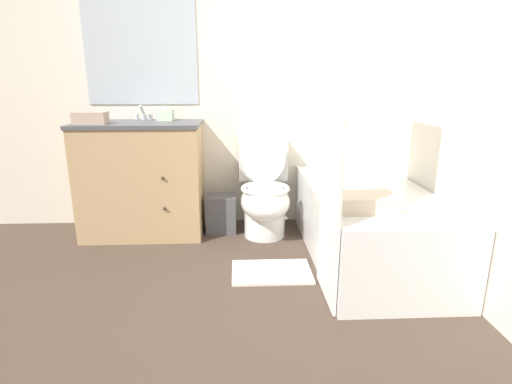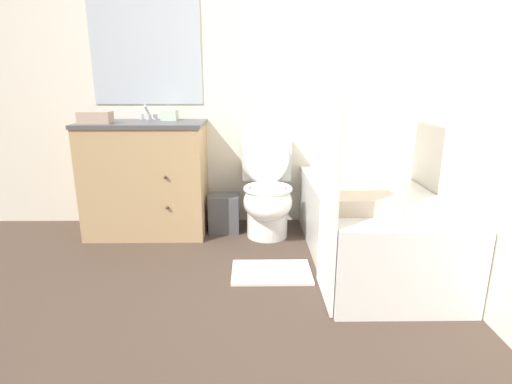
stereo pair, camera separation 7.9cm
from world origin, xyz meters
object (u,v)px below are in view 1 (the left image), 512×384
Objects in this scene: sink_faucet at (143,116)px; tissue_box at (165,115)px; wastebasket at (221,213)px; hand_towel_folded at (90,118)px; vanity_cabinet at (143,178)px; bathtub at (366,222)px; toilet at (264,193)px; bath_mat at (272,272)px; bath_towel_folded at (365,202)px.

sink_faucet reaches higher than tissue_box.
wastebasket is 1.32× the size of hand_towel_folded.
bathtub is at bearing -17.85° from vanity_cabinet.
toilet is at bearing -13.17° from wastebasket.
toilet reaches higher than wastebasket.
sink_faucet is at bearing 163.38° from wastebasket.
sink_faucet is (-0.00, 0.18, 0.47)m from vanity_cabinet.
sink_faucet reaches higher than hand_towel_folded.
bath_mat is (0.96, -0.95, -0.92)m from sink_faucet.
tissue_box reaches higher than hand_towel_folded.
bath_mat is (0.77, -0.90, -0.93)m from tissue_box.
tissue_box is at bearing 155.72° from bathtub.
tissue_box is (0.18, 0.13, 0.48)m from vanity_cabinet.
bath_mat is (-0.50, 0.21, -0.52)m from bath_towel_folded.
sink_faucet is 0.28× the size of bath_mat.
hand_towel_folded is 2.02m from bath_towel_folded.
hand_towel_folded is at bearing -154.14° from tissue_box.
wastebasket is (-1.02, 0.53, -0.10)m from bathtub.
bathtub is (1.63, -0.53, -0.21)m from vanity_cabinet.
bath_mat is at bearing -49.21° from tissue_box.
bath_mat is at bearing -27.30° from hand_towel_folded.
tissue_box is 1.50m from bath_mat.
wastebasket is (0.61, -0.18, -0.77)m from sink_faucet.
sink_faucet reaches higher than bath_towel_folded.
hand_towel_folded is (-0.50, -0.24, -0.00)m from tissue_box.
sink_faucet is 1.63m from bath_mat.
hand_towel_folded reaches higher than wastebasket.
bathtub is at bearing 19.75° from bath_mat.
bathtub is 3.09× the size of bath_mat.
toilet is at bearing -15.38° from sink_faucet.
bath_towel_folded is (1.78, -0.87, -0.40)m from hand_towel_folded.
bath_mat is at bearing -38.77° from vanity_cabinet.
bathtub is at bearing -24.28° from tissue_box.
toilet is at bearing 90.12° from bath_mat.
hand_towel_folded is (-1.27, -0.03, 0.59)m from toilet.
bath_mat is (0.00, -0.69, -0.33)m from toilet.
vanity_cabinet is 1.12× the size of toilet.
toilet is 0.76m from bath_mat.
bath_towel_folded is at bearing -26.07° from hand_towel_folded.
sink_faucet is at bearing 156.55° from bathtub.
wastebasket is at bearing 166.83° from toilet.
tissue_box reaches higher than toilet.
toilet is (0.96, -0.08, -0.11)m from vanity_cabinet.
wastebasket is at bearing -16.62° from sink_faucet.
vanity_cabinet is at bearing 141.23° from bath_mat.
hand_towel_folded reaches higher than bathtub.
sink_faucet reaches higher than bathtub.
bath_mat is (1.27, -0.66, -0.92)m from hand_towel_folded.
vanity_cabinet is 1.73m from bathtub.
sink_faucet is 0.42× the size of bath_towel_folded.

